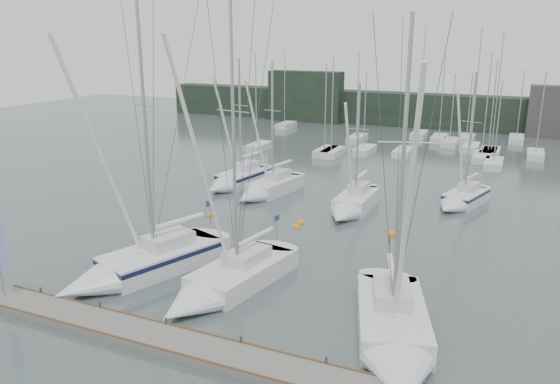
{
  "coord_description": "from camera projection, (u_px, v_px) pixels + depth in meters",
  "views": [
    {
      "loc": [
        12.28,
        -22.96,
        13.56
      ],
      "look_at": [
        -0.12,
        5.0,
        4.73
      ],
      "focal_mm": 35.0,
      "sensor_mm": 36.0,
      "label": 1
    }
  ],
  "objects": [
    {
      "name": "dock_banner",
      "position": [
        1.0,
        250.0,
        27.86
      ],
      "size": [
        0.66,
        0.15,
        4.34
      ],
      "rotation": [
        0.0,
        0.0,
        0.15
      ],
      "color": "#A2A4AA",
      "rests_on": "dock"
    },
    {
      "name": "sailboat_mid_d",
      "position": [
        460.0,
        200.0,
        44.57
      ],
      "size": [
        4.15,
        7.02,
        11.54
      ],
      "rotation": [
        0.0,
        0.0,
        -0.3
      ],
      "color": "silver",
      "rests_on": "ground"
    },
    {
      "name": "buoy_d",
      "position": [
        297.0,
        228.0,
        39.87
      ],
      "size": [
        0.56,
        0.56,
        0.56
      ],
      "primitive_type": "sphere",
      "color": "orange",
      "rests_on": "ground"
    },
    {
      "name": "buoy_b",
      "position": [
        392.0,
        235.0,
        38.47
      ],
      "size": [
        0.63,
        0.63,
        0.63
      ],
      "primitive_type": "sphere",
      "color": "orange",
      "rests_on": "ground"
    },
    {
      "name": "sailboat_near_right",
      "position": [
        395.0,
        341.0,
        24.01
      ],
      "size": [
        5.83,
        10.18,
        15.55
      ],
      "rotation": [
        0.0,
        0.0,
        0.3
      ],
      "color": "silver",
      "rests_on": "ground"
    },
    {
      "name": "far_treeline",
      "position": [
        433.0,
        111.0,
        82.47
      ],
      "size": [
        90.0,
        4.0,
        5.0
      ],
      "primitive_type": "cube",
      "color": "black",
      "rests_on": "ground"
    },
    {
      "name": "sailboat_near_center",
      "position": [
        218.0,
        287.0,
        29.31
      ],
      "size": [
        4.67,
        10.03,
        16.65
      ],
      "rotation": [
        0.0,
        0.0,
        -0.18
      ],
      "color": "silver",
      "rests_on": "ground"
    },
    {
      "name": "far_building_left",
      "position": [
        305.0,
        96.0,
        88.08
      ],
      "size": [
        12.0,
        3.0,
        8.0
      ],
      "primitive_type": "cube",
      "color": "black",
      "rests_on": "ground"
    },
    {
      "name": "sailboat_mid_c",
      "position": [
        351.0,
        206.0,
        43.04
      ],
      "size": [
        2.54,
        7.89,
        10.84
      ],
      "rotation": [
        0.0,
        0.0,
        -0.01
      ],
      "color": "silver",
      "rests_on": "ground"
    },
    {
      "name": "dock",
      "position": [
        191.0,
        347.0,
        24.26
      ],
      "size": [
        24.0,
        2.0,
        0.4
      ],
      "primitive_type": "cube",
      "color": "#60605C",
      "rests_on": "ground"
    },
    {
      "name": "buoy_a",
      "position": [
        301.0,
        223.0,
        40.75
      ],
      "size": [
        0.58,
        0.58,
        0.58
      ],
      "primitive_type": "sphere",
      "color": "orange",
      "rests_on": "ground"
    },
    {
      "name": "sailboat_mid_a",
      "position": [
        235.0,
        180.0,
        50.3
      ],
      "size": [
        3.96,
        8.08,
        12.41
      ],
      "rotation": [
        0.0,
        0.0,
        -0.17
      ],
      "color": "silver",
      "rests_on": "ground"
    },
    {
      "name": "seagull",
      "position": [
        283.0,
        129.0,
        28.0
      ],
      "size": [
        0.86,
        0.46,
        0.18
      ],
      "rotation": [
        0.0,
        0.0,
        0.4
      ],
      "color": "silver",
      "rests_on": "ground"
    },
    {
      "name": "sailboat_mid_b",
      "position": [
        265.0,
        190.0,
        47.54
      ],
      "size": [
        3.89,
        8.28,
        12.25
      ],
      "rotation": [
        0.0,
        0.0,
        -0.18
      ],
      "color": "silver",
      "rests_on": "ground"
    },
    {
      "name": "buoy_c",
      "position": [
        209.0,
        216.0,
        42.51
      ],
      "size": [
        0.53,
        0.53,
        0.53
      ],
      "primitive_type": "sphere",
      "color": "orange",
      "rests_on": "ground"
    },
    {
      "name": "sailboat_near_left",
      "position": [
        133.0,
        268.0,
        31.41
      ],
      "size": [
        6.52,
        10.67,
        16.65
      ],
      "rotation": [
        0.0,
        0.0,
        -0.36
      ],
      "color": "silver",
      "rests_on": "ground"
    },
    {
      "name": "ground",
      "position": [
        244.0,
        303.0,
        28.71
      ],
      "size": [
        160.0,
        160.0,
        0.0
      ],
      "primitive_type": "plane",
      "color": "#43514E",
      "rests_on": "ground"
    },
    {
      "name": "mast_forest",
      "position": [
        460.0,
        149.0,
        64.9
      ],
      "size": [
        49.81,
        22.9,
        14.8
      ],
      "color": "silver",
      "rests_on": "ground"
    }
  ]
}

